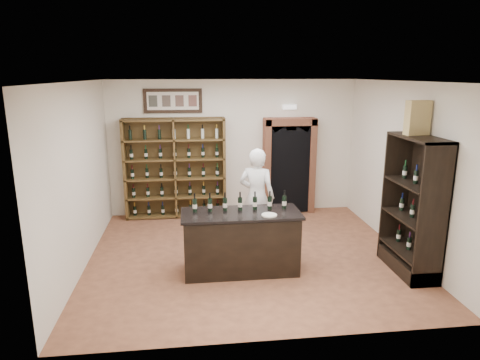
# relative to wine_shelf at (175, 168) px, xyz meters

# --- Properties ---
(floor) EXTENTS (5.50, 5.50, 0.00)m
(floor) POSITION_rel_wine_shelf_xyz_m (1.30, -2.33, -1.10)
(floor) COLOR #94593B
(floor) RESTS_ON ground
(ceiling) EXTENTS (5.50, 5.50, 0.00)m
(ceiling) POSITION_rel_wine_shelf_xyz_m (1.30, -2.33, 1.90)
(ceiling) COLOR white
(ceiling) RESTS_ON wall_back
(wall_back) EXTENTS (5.50, 0.04, 3.00)m
(wall_back) POSITION_rel_wine_shelf_xyz_m (1.30, 0.17, 0.40)
(wall_back) COLOR silver
(wall_back) RESTS_ON ground
(wall_left) EXTENTS (0.04, 5.00, 3.00)m
(wall_left) POSITION_rel_wine_shelf_xyz_m (-1.45, -2.33, 0.40)
(wall_left) COLOR silver
(wall_left) RESTS_ON ground
(wall_right) EXTENTS (0.04, 5.00, 3.00)m
(wall_right) POSITION_rel_wine_shelf_xyz_m (4.05, -2.33, 0.40)
(wall_right) COLOR silver
(wall_right) RESTS_ON ground
(wine_shelf) EXTENTS (2.20, 0.38, 2.20)m
(wine_shelf) POSITION_rel_wine_shelf_xyz_m (0.00, 0.00, 0.00)
(wine_shelf) COLOR #523C1C
(wine_shelf) RESTS_ON ground
(framed_picture) EXTENTS (1.25, 0.04, 0.52)m
(framed_picture) POSITION_rel_wine_shelf_xyz_m (0.00, 0.14, 1.45)
(framed_picture) COLOR black
(framed_picture) RESTS_ON wall_back
(arched_doorway) EXTENTS (1.17, 0.35, 2.17)m
(arched_doorway) POSITION_rel_wine_shelf_xyz_m (2.55, -0.00, 0.04)
(arched_doorway) COLOR black
(arched_doorway) RESTS_ON ground
(emergency_light) EXTENTS (0.30, 0.10, 0.10)m
(emergency_light) POSITION_rel_wine_shelf_xyz_m (2.55, 0.09, 1.30)
(emergency_light) COLOR white
(emergency_light) RESTS_ON wall_back
(tasting_counter) EXTENTS (1.88, 0.78, 1.00)m
(tasting_counter) POSITION_rel_wine_shelf_xyz_m (1.10, -2.93, -0.61)
(tasting_counter) COLOR black
(tasting_counter) RESTS_ON ground
(counter_bottle_0) EXTENTS (0.07, 0.07, 0.30)m
(counter_bottle_0) POSITION_rel_wine_shelf_xyz_m (0.38, -2.81, 0.01)
(counter_bottle_0) COLOR black
(counter_bottle_0) RESTS_ON tasting_counter
(counter_bottle_1) EXTENTS (0.07, 0.07, 0.30)m
(counter_bottle_1) POSITION_rel_wine_shelf_xyz_m (0.62, -2.81, 0.01)
(counter_bottle_1) COLOR black
(counter_bottle_1) RESTS_ON tasting_counter
(counter_bottle_2) EXTENTS (0.07, 0.07, 0.30)m
(counter_bottle_2) POSITION_rel_wine_shelf_xyz_m (0.86, -2.81, 0.01)
(counter_bottle_2) COLOR black
(counter_bottle_2) RESTS_ON tasting_counter
(counter_bottle_3) EXTENTS (0.07, 0.07, 0.30)m
(counter_bottle_3) POSITION_rel_wine_shelf_xyz_m (1.10, -2.81, 0.01)
(counter_bottle_3) COLOR black
(counter_bottle_3) RESTS_ON tasting_counter
(counter_bottle_4) EXTENTS (0.07, 0.07, 0.30)m
(counter_bottle_4) POSITION_rel_wine_shelf_xyz_m (1.34, -2.81, 0.01)
(counter_bottle_4) COLOR black
(counter_bottle_4) RESTS_ON tasting_counter
(counter_bottle_5) EXTENTS (0.07, 0.07, 0.30)m
(counter_bottle_5) POSITION_rel_wine_shelf_xyz_m (1.58, -2.81, 0.01)
(counter_bottle_5) COLOR black
(counter_bottle_5) RESTS_ON tasting_counter
(counter_bottle_6) EXTENTS (0.07, 0.07, 0.30)m
(counter_bottle_6) POSITION_rel_wine_shelf_xyz_m (1.82, -2.81, 0.01)
(counter_bottle_6) COLOR black
(counter_bottle_6) RESTS_ON tasting_counter
(side_cabinet) EXTENTS (0.48, 1.20, 2.20)m
(side_cabinet) POSITION_rel_wine_shelf_xyz_m (3.82, -3.23, -0.35)
(side_cabinet) COLOR black
(side_cabinet) RESTS_ON ground
(shopkeeper) EXTENTS (0.78, 0.67, 1.82)m
(shopkeeper) POSITION_rel_wine_shelf_xyz_m (1.53, -1.82, -0.19)
(shopkeeper) COLOR white
(shopkeeper) RESTS_ON ground
(plate) EXTENTS (0.24, 0.24, 0.02)m
(plate) POSITION_rel_wine_shelf_xyz_m (1.51, -3.14, -0.09)
(plate) COLOR beige
(plate) RESTS_ON tasting_counter
(wine_crate) EXTENTS (0.39, 0.21, 0.53)m
(wine_crate) POSITION_rel_wine_shelf_xyz_m (3.81, -3.07, 1.36)
(wine_crate) COLOR tan
(wine_crate) RESTS_ON side_cabinet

